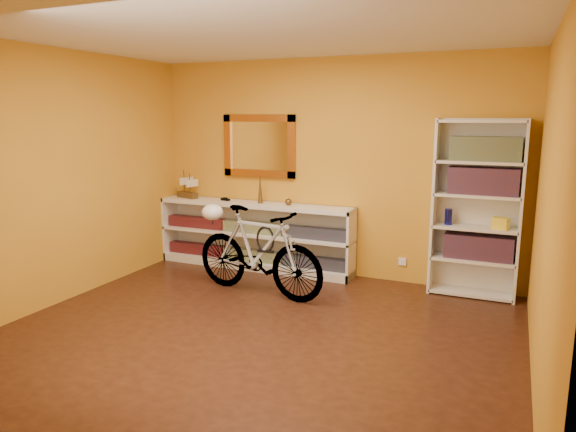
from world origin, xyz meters
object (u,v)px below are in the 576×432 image
at_px(bookcase, 476,209).
at_px(helmet, 212,212).
at_px(console_unit, 254,236).
at_px(bicycle, 258,251).

xyz_separation_m(bookcase, helmet, (-2.76, -0.81, -0.10)).
bearing_deg(console_unit, bicycle, -60.38).
bearing_deg(bicycle, bookcase, -58.36).
distance_m(console_unit, helmet, 0.90).
bearing_deg(bicycle, console_unit, 38.34).
distance_m(console_unit, bicycle, 1.01).
height_order(console_unit, helmet, helmet).
xyz_separation_m(bookcase, bicycle, (-2.14, -0.90, -0.47)).
height_order(console_unit, bookcase, bookcase).
bearing_deg(bookcase, helmet, -163.68).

